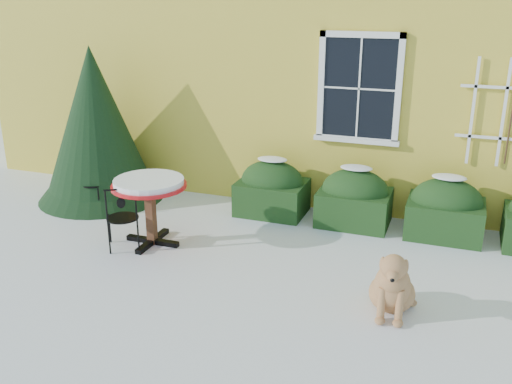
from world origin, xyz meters
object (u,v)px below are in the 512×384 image
at_px(bistro_table, 149,190).
at_px(patio_chair_near, 122,217).
at_px(patio_chair_far, 95,181).
at_px(evergreen_shrub, 97,139).
at_px(dog, 392,287).

bearing_deg(bistro_table, patio_chair_near, -137.05).
xyz_separation_m(bistro_table, patio_chair_far, (-1.53, 0.89, -0.31)).
bearing_deg(evergreen_shrub, dog, -22.18).
height_order(evergreen_shrub, bistro_table, evergreen_shrub).
relative_size(bistro_table, patio_chair_near, 1.12).
xyz_separation_m(bistro_table, dog, (3.37, -0.72, -0.46)).
height_order(patio_chair_near, patio_chair_far, patio_chair_far).
distance_m(patio_chair_far, dog, 5.16).
bearing_deg(dog, bistro_table, 163.62).
distance_m(evergreen_shrub, dog, 5.58).
xyz_separation_m(evergreen_shrub, bistro_table, (1.76, -1.37, -0.23)).
bearing_deg(bistro_table, evergreen_shrub, 142.16).
relative_size(bistro_table, dog, 1.13).
distance_m(evergreen_shrub, patio_chair_far, 0.76).
bearing_deg(dog, evergreen_shrub, 153.58).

